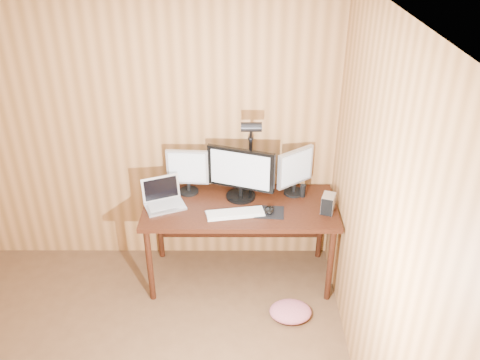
{
  "coord_description": "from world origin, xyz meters",
  "views": [
    {
      "loc": [
        0.93,
        -1.94,
        3.0
      ],
      "look_at": [
        0.93,
        1.58,
        1.02
      ],
      "focal_mm": 38.0,
      "sensor_mm": 36.0,
      "label": 1
    }
  ],
  "objects_px": {
    "mouse": "(269,210)",
    "phone": "(209,214)",
    "desk": "(240,213)",
    "monitor_left": "(188,171)",
    "hard_drive": "(328,204)",
    "desk_lamp": "(251,145)",
    "monitor_right": "(295,171)",
    "keyboard": "(235,213)",
    "monitor_center": "(241,173)",
    "speaker": "(303,191)",
    "laptop": "(163,199)"
  },
  "relations": [
    {
      "from": "monitor_left",
      "to": "keyboard",
      "type": "xyz_separation_m",
      "value": [
        0.41,
        -0.35,
        -0.2
      ]
    },
    {
      "from": "phone",
      "to": "laptop",
      "type": "bearing_deg",
      "value": 141.08
    },
    {
      "from": "laptop",
      "to": "mouse",
      "type": "distance_m",
      "value": 0.88
    },
    {
      "from": "desk",
      "to": "monitor_left",
      "type": "distance_m",
      "value": 0.57
    },
    {
      "from": "keyboard",
      "to": "hard_drive",
      "type": "bearing_deg",
      "value": -6.04
    },
    {
      "from": "monitor_center",
      "to": "laptop",
      "type": "xyz_separation_m",
      "value": [
        -0.64,
        -0.12,
        -0.18
      ]
    },
    {
      "from": "monitor_center",
      "to": "monitor_left",
      "type": "xyz_separation_m",
      "value": [
        -0.45,
        0.08,
        -0.02
      ]
    },
    {
      "from": "desk",
      "to": "laptop",
      "type": "relative_size",
      "value": 4.17
    },
    {
      "from": "desk",
      "to": "hard_drive",
      "type": "bearing_deg",
      "value": -13.08
    },
    {
      "from": "phone",
      "to": "monitor_right",
      "type": "bearing_deg",
      "value": 8.44
    },
    {
      "from": "monitor_right",
      "to": "desk_lamp",
      "type": "bearing_deg",
      "value": 140.02
    },
    {
      "from": "keyboard",
      "to": "laptop",
      "type": "bearing_deg",
      "value": 156.15
    },
    {
      "from": "monitor_right",
      "to": "keyboard",
      "type": "relative_size",
      "value": 0.86
    },
    {
      "from": "monitor_left",
      "to": "mouse",
      "type": "xyz_separation_m",
      "value": [
        0.68,
        -0.32,
        -0.19
      ]
    },
    {
      "from": "monitor_center",
      "to": "monitor_left",
      "type": "relative_size",
      "value": 1.4
    },
    {
      "from": "monitor_left",
      "to": "speaker",
      "type": "distance_m",
      "value": 0.99
    },
    {
      "from": "monitor_left",
      "to": "speaker",
      "type": "bearing_deg",
      "value": 0.21
    },
    {
      "from": "monitor_right",
      "to": "keyboard",
      "type": "distance_m",
      "value": 0.64
    },
    {
      "from": "monitor_right",
      "to": "mouse",
      "type": "bearing_deg",
      "value": -163.54
    },
    {
      "from": "monitor_right",
      "to": "speaker",
      "type": "bearing_deg",
      "value": -73.31
    },
    {
      "from": "mouse",
      "to": "desk_lamp",
      "type": "bearing_deg",
      "value": 109.2
    },
    {
      "from": "phone",
      "to": "desk",
      "type": "bearing_deg",
      "value": 23.78
    },
    {
      "from": "monitor_right",
      "to": "phone",
      "type": "xyz_separation_m",
      "value": [
        -0.71,
        -0.34,
        -0.22
      ]
    },
    {
      "from": "mouse",
      "to": "phone",
      "type": "distance_m",
      "value": 0.49
    },
    {
      "from": "keyboard",
      "to": "hard_drive",
      "type": "xyz_separation_m",
      "value": [
        0.75,
        0.04,
        0.07
      ]
    },
    {
      "from": "monitor_left",
      "to": "desk_lamp",
      "type": "height_order",
      "value": "desk_lamp"
    },
    {
      "from": "monitor_left",
      "to": "monitor_right",
      "type": "bearing_deg",
      "value": 3.13
    },
    {
      "from": "monitor_right",
      "to": "phone",
      "type": "height_order",
      "value": "monitor_right"
    },
    {
      "from": "monitor_right",
      "to": "keyboard",
      "type": "xyz_separation_m",
      "value": [
        -0.5,
        -0.33,
        -0.21
      ]
    },
    {
      "from": "monitor_center",
      "to": "hard_drive",
      "type": "distance_m",
      "value": 0.76
    },
    {
      "from": "monitor_center",
      "to": "hard_drive",
      "type": "height_order",
      "value": "monitor_center"
    },
    {
      "from": "keyboard",
      "to": "speaker",
      "type": "bearing_deg",
      "value": 16.9
    },
    {
      "from": "keyboard",
      "to": "desk_lamp",
      "type": "distance_m",
      "value": 0.58
    },
    {
      "from": "desk",
      "to": "monitor_left",
      "type": "relative_size",
      "value": 3.99
    },
    {
      "from": "desk",
      "to": "hard_drive",
      "type": "relative_size",
      "value": 9.81
    },
    {
      "from": "monitor_right",
      "to": "mouse",
      "type": "relative_size",
      "value": 3.6
    },
    {
      "from": "hard_drive",
      "to": "speaker",
      "type": "bearing_deg",
      "value": 145.9
    },
    {
      "from": "keyboard",
      "to": "monitor_left",
      "type": "bearing_deg",
      "value": 129.87
    },
    {
      "from": "desk_lamp",
      "to": "monitor_right",
      "type": "bearing_deg",
      "value": 14.98
    },
    {
      "from": "hard_drive",
      "to": "mouse",
      "type": "bearing_deg",
      "value": -159.16
    },
    {
      "from": "desk",
      "to": "keyboard",
      "type": "distance_m",
      "value": 0.25
    },
    {
      "from": "desk",
      "to": "mouse",
      "type": "xyz_separation_m",
      "value": [
        0.24,
        -0.18,
        0.15
      ]
    },
    {
      "from": "mouse",
      "to": "keyboard",
      "type": "bearing_deg",
      "value": -178.89
    },
    {
      "from": "hard_drive",
      "to": "desk_lamp",
      "type": "bearing_deg",
      "value": 172.53
    },
    {
      "from": "desk",
      "to": "monitor_right",
      "type": "bearing_deg",
      "value": 14.88
    },
    {
      "from": "mouse",
      "to": "phone",
      "type": "bearing_deg",
      "value": 178.78
    },
    {
      "from": "mouse",
      "to": "hard_drive",
      "type": "height_order",
      "value": "hard_drive"
    },
    {
      "from": "laptop",
      "to": "hard_drive",
      "type": "bearing_deg",
      "value": -26.87
    },
    {
      "from": "keyboard",
      "to": "desk_lamp",
      "type": "relative_size",
      "value": 0.66
    },
    {
      "from": "monitor_right",
      "to": "mouse",
      "type": "distance_m",
      "value": 0.43
    }
  ]
}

